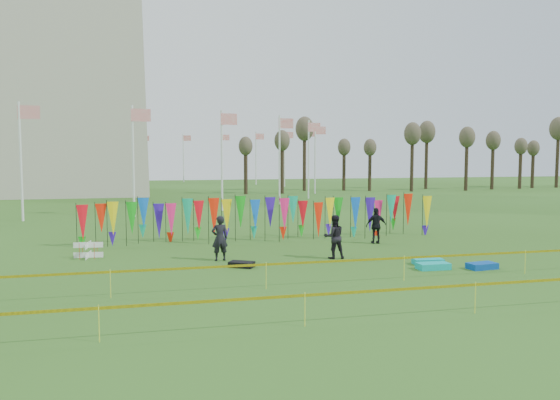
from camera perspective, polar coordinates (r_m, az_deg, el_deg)
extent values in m
plane|color=#294E16|center=(20.90, 2.62, -7.54)|extent=(160.00, 160.00, 0.00)
cylinder|color=silver|center=(70.43, 2.67, 4.32)|extent=(0.16, 0.16, 8.00)
plane|color=red|center=(70.65, 3.15, 7.00)|extent=(1.40, 0.00, 1.40)
cylinder|color=silver|center=(77.17, 0.48, 4.36)|extent=(0.16, 0.16, 8.00)
plane|color=red|center=(77.37, 0.92, 6.80)|extent=(1.40, 0.00, 1.40)
cylinder|color=silver|center=(83.16, -2.53, 4.38)|extent=(0.16, 0.16, 8.00)
plane|color=red|center=(83.32, -2.13, 6.65)|extent=(1.40, 0.00, 1.40)
cylinder|color=silver|center=(88.16, -6.10, 4.37)|extent=(0.16, 0.16, 8.00)
plane|color=red|center=(88.29, -5.73, 6.52)|extent=(1.40, 0.00, 1.40)
cylinder|color=silver|center=(92.04, -10.06, 4.34)|extent=(0.16, 0.16, 8.00)
plane|color=red|center=(92.12, -9.71, 6.40)|extent=(1.40, 0.00, 1.40)
cylinder|color=silver|center=(94.66, -14.26, 4.27)|extent=(0.16, 0.16, 8.00)
plane|color=red|center=(94.70, -13.93, 6.28)|extent=(1.40, 0.00, 1.40)
cylinder|color=silver|center=(95.97, -18.59, 4.18)|extent=(0.16, 0.16, 8.00)
plane|color=red|center=(95.96, -18.29, 6.16)|extent=(1.40, 0.00, 1.40)
cylinder|color=silver|center=(95.92, -22.97, 4.05)|extent=(0.16, 0.16, 8.00)
plane|color=red|center=(95.87, -22.68, 6.03)|extent=(1.40, 0.00, 1.40)
plane|color=red|center=(94.43, -27.01, 5.91)|extent=(1.40, 0.00, 1.40)
cylinder|color=silver|center=(40.47, -25.46, 3.63)|extent=(0.16, 0.16, 8.00)
plane|color=red|center=(40.45, -24.78, 8.33)|extent=(1.40, 0.00, 1.40)
cylinder|color=silver|center=(40.58, -15.09, 3.92)|extent=(0.16, 0.16, 8.00)
plane|color=red|center=(40.67, -14.34, 8.59)|extent=(1.40, 0.00, 1.40)
cylinder|color=silver|center=(43.74, -6.10, 4.10)|extent=(0.16, 0.16, 8.00)
plane|color=red|center=(43.91, -5.35, 8.41)|extent=(1.40, 0.00, 1.40)
cylinder|color=silver|center=(49.18, -0.05, 4.18)|extent=(0.16, 0.16, 8.00)
plane|color=red|center=(49.40, 0.63, 8.01)|extent=(1.40, 0.00, 1.40)
cylinder|color=silver|center=(55.94, 3.00, 4.24)|extent=(0.16, 0.16, 8.00)
plane|color=red|center=(56.18, 3.61, 7.60)|extent=(1.40, 0.00, 1.40)
cylinder|color=silver|center=(63.21, 3.69, 4.28)|extent=(0.16, 0.16, 8.00)
plane|color=red|center=(63.46, 4.22, 7.26)|extent=(1.40, 0.00, 1.40)
cylinder|color=black|center=(28.11, -20.22, -2.40)|extent=(0.03, 0.03, 2.19)
cone|color=red|center=(28.05, -19.66, -1.95)|extent=(0.64, 0.64, 1.60)
cylinder|color=black|center=(28.04, -18.81, -2.38)|extent=(0.03, 0.03, 2.19)
cone|color=#FF2108|center=(27.99, -18.25, -1.93)|extent=(0.64, 0.64, 1.60)
cylinder|color=black|center=(27.98, -17.40, -2.36)|extent=(0.03, 0.03, 2.19)
cone|color=yellow|center=(27.94, -16.84, -1.91)|extent=(0.64, 0.64, 1.60)
cylinder|color=black|center=(27.94, -15.98, -2.34)|extent=(0.03, 0.03, 2.19)
cone|color=#15B91A|center=(27.91, -15.42, -1.88)|extent=(0.64, 0.64, 1.60)
cylinder|color=black|center=(27.92, -14.56, -2.31)|extent=(0.03, 0.03, 2.19)
cone|color=blue|center=(27.89, -14.00, -1.86)|extent=(0.64, 0.64, 1.60)
cylinder|color=black|center=(27.92, -13.14, -2.28)|extent=(0.03, 0.03, 2.19)
cone|color=#3A15B8|center=(27.90, -12.57, -1.83)|extent=(0.64, 0.64, 1.60)
cylinder|color=black|center=(27.93, -11.72, -2.25)|extent=(0.03, 0.03, 2.19)
cone|color=#FF1C70|center=(27.92, -11.15, -1.80)|extent=(0.64, 0.64, 1.60)
cylinder|color=black|center=(27.96, -10.30, -2.23)|extent=(0.03, 0.03, 2.19)
cone|color=#0BAF7E|center=(27.95, -9.74, -1.77)|extent=(0.64, 0.64, 1.60)
cylinder|color=black|center=(28.01, -8.89, -2.19)|extent=(0.03, 0.03, 2.19)
cone|color=red|center=(28.01, -8.32, -1.74)|extent=(0.64, 0.64, 1.60)
cylinder|color=black|center=(28.07, -7.48, -2.16)|extent=(0.03, 0.03, 2.19)
cone|color=#FF2108|center=(28.08, -6.91, -1.71)|extent=(0.64, 0.64, 1.60)
cylinder|color=black|center=(28.15, -6.08, -2.13)|extent=(0.03, 0.03, 2.19)
cone|color=yellow|center=(28.17, -5.51, -1.68)|extent=(0.64, 0.64, 1.60)
cylinder|color=black|center=(28.25, -4.68, -2.09)|extent=(0.03, 0.03, 2.19)
cone|color=#15B91A|center=(28.27, -4.13, -1.64)|extent=(0.64, 0.64, 1.60)
cylinder|color=black|center=(28.37, -3.30, -2.06)|extent=(0.03, 0.03, 2.19)
cone|color=blue|center=(28.39, -2.75, -1.61)|extent=(0.64, 0.64, 1.60)
cylinder|color=black|center=(28.50, -1.93, -2.02)|extent=(0.03, 0.03, 2.19)
cone|color=#3A15B8|center=(28.53, -1.38, -1.58)|extent=(0.64, 0.64, 1.60)
cylinder|color=black|center=(28.64, -0.57, -1.99)|extent=(0.03, 0.03, 2.19)
cone|color=#FF1C70|center=(28.68, -0.03, -1.54)|extent=(0.64, 0.64, 1.60)
cylinder|color=black|center=(28.81, 0.77, -1.95)|extent=(0.03, 0.03, 2.19)
cone|color=#0BAF7E|center=(28.85, 1.31, -1.51)|extent=(0.64, 0.64, 1.60)
cylinder|color=black|center=(28.98, 2.10, -1.91)|extent=(0.03, 0.03, 2.19)
cone|color=red|center=(29.04, 2.63, -1.47)|extent=(0.64, 0.64, 1.60)
cylinder|color=black|center=(29.18, 3.41, -1.87)|extent=(0.03, 0.03, 2.19)
cone|color=#FF2108|center=(29.24, 3.93, -1.43)|extent=(0.64, 0.64, 1.60)
cylinder|color=black|center=(29.39, 4.70, -1.83)|extent=(0.03, 0.03, 2.19)
cone|color=yellow|center=(29.45, 5.22, -1.40)|extent=(0.64, 0.64, 1.60)
cylinder|color=black|center=(29.61, 5.97, -1.79)|extent=(0.03, 0.03, 2.19)
cone|color=#15B91A|center=(29.68, 6.48, -1.36)|extent=(0.64, 0.64, 1.60)
cylinder|color=black|center=(29.85, 7.22, -1.75)|extent=(0.03, 0.03, 2.19)
cone|color=blue|center=(29.93, 7.73, -1.33)|extent=(0.64, 0.64, 1.60)
cylinder|color=black|center=(30.10, 8.46, -1.71)|extent=(0.03, 0.03, 2.19)
cone|color=#3A15B8|center=(30.18, 8.95, -1.29)|extent=(0.64, 0.64, 1.60)
cylinder|color=black|center=(30.37, 9.67, -1.67)|extent=(0.03, 0.03, 2.19)
cone|color=#FF1C70|center=(30.45, 10.16, -1.25)|extent=(0.64, 0.64, 1.60)
cylinder|color=black|center=(30.65, 10.86, -1.63)|extent=(0.03, 0.03, 2.19)
cone|color=#0BAF7E|center=(30.74, 11.34, -1.22)|extent=(0.64, 0.64, 1.60)
cylinder|color=black|center=(30.94, 12.03, -1.59)|extent=(0.03, 0.03, 2.19)
cone|color=red|center=(31.04, 12.50, -1.18)|extent=(0.64, 0.64, 1.60)
cylinder|color=black|center=(31.24, 13.17, -1.55)|extent=(0.03, 0.03, 2.19)
cone|color=#FF2108|center=(31.35, 13.64, -1.14)|extent=(0.64, 0.64, 1.60)
cylinder|color=black|center=(31.56, 14.29, -1.51)|extent=(0.03, 0.03, 2.19)
cone|color=yellow|center=(31.67, 14.75, -1.11)|extent=(0.64, 0.64, 1.60)
cube|color=#FFE205|center=(18.67, 4.53, -6.45)|extent=(26.00, 0.01, 0.08)
cylinder|color=yellow|center=(17.89, -17.55, -8.36)|extent=(0.02, 0.02, 0.90)
cylinder|color=yellow|center=(18.23, -1.52, -7.90)|extent=(0.02, 0.02, 0.90)
cylinder|color=yellow|center=(19.86, 12.84, -6.97)|extent=(0.02, 0.02, 0.90)
cylinder|color=yellow|center=(22.51, 24.38, -5.90)|extent=(0.02, 0.02, 0.90)
cube|color=#FFE205|center=(14.89, 9.55, -9.38)|extent=(26.00, 0.01, 0.08)
cylinder|color=yellow|center=(13.91, -18.74, -12.15)|extent=(0.02, 0.02, 0.90)
cylinder|color=yellow|center=(14.34, 2.01, -11.39)|extent=(0.02, 0.02, 0.90)
cylinder|color=yellow|center=(16.36, 19.38, -9.63)|extent=(0.02, 0.02, 0.90)
cylinder|color=#372A1B|center=(64.69, -3.16, 3.58)|extent=(0.44, 0.44, 6.40)
ellipsoid|color=#4E4634|center=(64.71, -3.17, 6.56)|extent=(1.92, 1.92, 2.56)
cylinder|color=#372A1B|center=(65.53, 0.29, 3.60)|extent=(0.44, 0.44, 6.40)
ellipsoid|color=#4E4634|center=(65.56, 0.29, 6.54)|extent=(1.92, 1.92, 2.56)
cylinder|color=#372A1B|center=(66.60, 3.64, 3.61)|extent=(0.44, 0.44, 6.40)
ellipsoid|color=#4E4634|center=(66.63, 3.65, 6.50)|extent=(1.92, 1.92, 2.56)
cylinder|color=#372A1B|center=(67.90, 6.87, 3.61)|extent=(0.44, 0.44, 6.40)
ellipsoid|color=#4E4634|center=(67.92, 6.90, 6.44)|extent=(1.92, 1.92, 2.56)
cylinder|color=#372A1B|center=(69.39, 9.97, 3.59)|extent=(0.44, 0.44, 6.40)
ellipsoid|color=#4E4634|center=(69.42, 10.01, 6.37)|extent=(1.92, 1.92, 2.56)
cylinder|color=#372A1B|center=(71.09, 12.93, 3.57)|extent=(0.44, 0.44, 6.40)
ellipsoid|color=#4E4634|center=(71.11, 12.98, 6.28)|extent=(1.92, 1.92, 2.56)
cylinder|color=#372A1B|center=(72.96, 15.75, 3.54)|extent=(0.44, 0.44, 6.40)
ellipsoid|color=#4E4634|center=(72.98, 15.81, 6.18)|extent=(1.92, 1.92, 2.56)
cylinder|color=#372A1B|center=(75.00, 18.42, 3.50)|extent=(0.44, 0.44, 6.40)
ellipsoid|color=#4E4634|center=(75.02, 18.49, 6.07)|extent=(1.92, 1.92, 2.56)
cylinder|color=#372A1B|center=(77.19, 20.95, 3.46)|extent=(0.44, 0.44, 6.40)
ellipsoid|color=#4E4634|center=(77.21, 21.02, 5.95)|extent=(1.92, 1.92, 2.56)
cylinder|color=#372A1B|center=(79.52, 23.33, 3.41)|extent=(0.44, 0.44, 6.40)
ellipsoid|color=#4E4634|center=(79.54, 23.40, 5.83)|extent=(1.92, 1.92, 2.56)
cylinder|color=#372A1B|center=(81.99, 25.57, 3.36)|extent=(0.44, 0.44, 6.40)
ellipsoid|color=#4E4634|center=(82.01, 25.65, 5.71)|extent=(1.92, 1.92, 2.56)
cylinder|color=red|center=(24.77, -20.17, -5.07)|extent=(0.02, 0.02, 0.70)
cylinder|color=red|center=(24.71, -18.75, -5.05)|extent=(0.02, 0.02, 0.70)
cylinder|color=red|center=(25.37, -20.01, -4.84)|extent=(0.02, 0.02, 0.70)
cylinder|color=red|center=(25.31, -18.63, -4.82)|extent=(0.02, 0.02, 0.70)
imported|color=black|center=(23.08, -6.32, -3.99)|extent=(0.75, 0.59, 1.91)
imported|color=black|center=(23.55, 5.67, -3.85)|extent=(0.93, 0.60, 1.88)
imported|color=black|center=(27.81, 10.03, -2.66)|extent=(1.12, 0.72, 1.80)
cube|color=#0CB6B0|center=(22.19, 15.70, -6.66)|extent=(1.25, 0.64, 0.25)
cube|color=#0A44A5|center=(22.84, 20.36, -6.47)|extent=(1.20, 0.73, 0.24)
cube|color=black|center=(21.80, -4.03, -6.73)|extent=(1.11, 0.98, 0.22)
cube|color=#0CAFB1|center=(23.14, 15.20, -6.21)|extent=(1.26, 0.71, 0.23)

